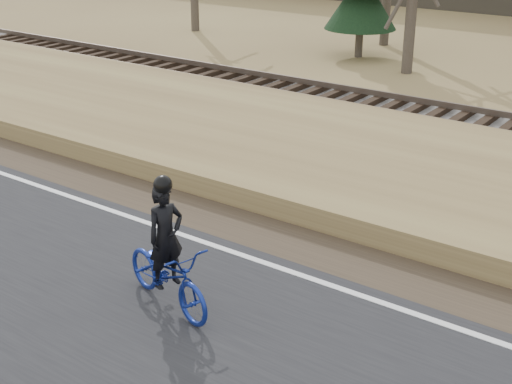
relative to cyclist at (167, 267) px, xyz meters
The scene contains 8 objects.
ground 1.91m from the cyclist, 113.57° to the left, with size 120.00×120.00×0.00m, color #97854D.
road 1.30m from the cyclist, 129.59° to the right, with size 120.00×6.00×0.06m, color black.
edge_line 2.07m from the cyclist, 111.24° to the left, with size 120.00×0.12×0.01m, color silver.
shoulder 3.00m from the cyclist, 104.13° to the left, with size 120.00×1.60×0.04m, color #473A2B.
embankment 5.90m from the cyclist, 96.97° to the left, with size 120.00×5.00×0.44m, color #97854D.
ballast 9.67m from the cyclist, 94.24° to the left, with size 120.00×3.00×0.45m, color slate.
railroad 9.66m from the cyclist, 94.24° to the left, with size 120.00×2.40×0.29m.
cyclist is the anchor object (origin of this frame).
Camera 1 is at (6.88, -8.07, 5.52)m, focal length 50.00 mm.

